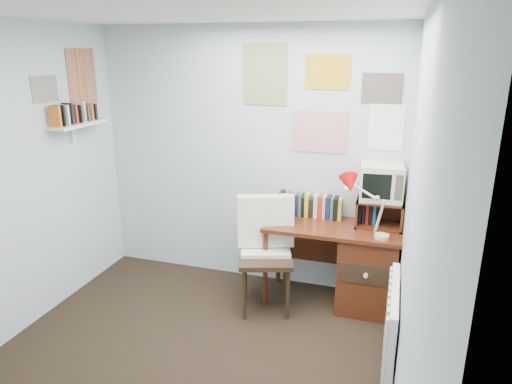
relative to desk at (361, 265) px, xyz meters
The scene contains 13 objects.
back_wall 1.47m from the desk, 167.00° to the left, with size 3.00×0.02×2.50m, color #AFC1C8.
right_wall 1.74m from the desk, 77.48° to the right, with size 0.02×3.50×2.50m, color #AFC1C8.
ceiling 2.82m from the desk, 128.37° to the right, with size 3.00×3.50×0.02m, color white.
desk is the anchor object (origin of this frame).
desk_chair 0.87m from the desk, 159.39° to the right, with size 0.51×0.49×0.99m, color black.
desk_lamp 0.62m from the desk, 47.28° to the right, with size 0.31×0.27×0.44m, color red.
tv_riser 0.51m from the desk, 42.96° to the left, with size 0.40×0.30×0.25m, color #4F2212.
crt_tv 0.79m from the desk, 49.91° to the left, with size 0.36×0.33×0.34m, color beige.
book_row 0.71m from the desk, 160.58° to the left, with size 0.60×0.14×0.22m, color #4F2212.
radiator 0.97m from the desk, 72.76° to the right, with size 0.09×0.80×0.60m, color white.
wall_shelf 2.87m from the desk, behind, with size 0.20×0.62×0.24m, color white.
posters_back 1.54m from the desk, 150.72° to the left, with size 1.20×0.01×0.90m, color white.
posters_left 3.13m from the desk, behind, with size 0.01×0.70×0.60m, color white.
Camera 1 is at (1.38, -2.36, 2.26)m, focal length 32.00 mm.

